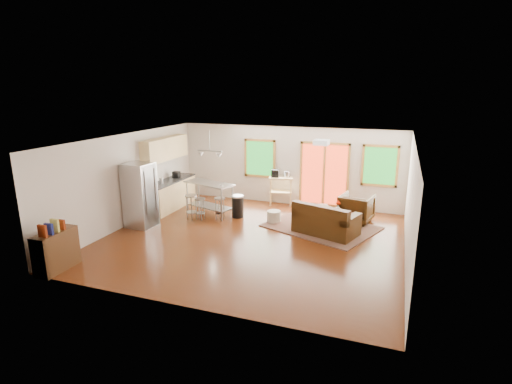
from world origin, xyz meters
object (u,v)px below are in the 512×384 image
(loveseat, at_px, (325,222))
(refrigerator, at_px, (140,195))
(armchair, at_px, (356,207))
(ottoman, at_px, (318,213))
(rug, at_px, (321,227))
(island, at_px, (209,193))
(kitchen_cart, at_px, (280,181))
(coffee_table, at_px, (341,213))

(loveseat, relative_size, refrigerator, 1.01)
(loveseat, xyz_separation_m, refrigerator, (-5.03, -1.10, 0.57))
(loveseat, relative_size, armchair, 2.02)
(ottoman, bearing_deg, armchair, 10.00)
(rug, bearing_deg, island, 179.92)
(loveseat, distance_m, armchair, 1.49)
(loveseat, bearing_deg, rug, 129.52)
(rug, bearing_deg, kitchen_cart, 134.27)
(armchair, distance_m, island, 4.43)
(armchair, height_order, refrigerator, refrigerator)
(ottoman, distance_m, island, 3.37)
(coffee_table, bearing_deg, armchair, 39.03)
(loveseat, height_order, coffee_table, loveseat)
(refrigerator, height_order, kitchen_cart, refrigerator)
(armchair, xyz_separation_m, island, (-4.35, -0.82, 0.24))
(ottoman, xyz_separation_m, kitchen_cart, (-1.53, 1.16, 0.61))
(coffee_table, distance_m, ottoman, 0.70)
(armchair, distance_m, kitchen_cart, 2.81)
(armchair, bearing_deg, loveseat, 75.13)
(loveseat, distance_m, ottoman, 1.22)
(rug, relative_size, refrigerator, 1.55)
(rug, height_order, armchair, armchair)
(rug, xyz_separation_m, loveseat, (0.20, -0.51, 0.33))
(armchair, height_order, kitchen_cart, kitchen_cart)
(armchair, relative_size, refrigerator, 0.50)
(coffee_table, xyz_separation_m, kitchen_cart, (-2.21, 1.30, 0.49))
(refrigerator, bearing_deg, loveseat, 14.38)
(loveseat, height_order, refrigerator, refrigerator)
(island, bearing_deg, loveseat, -7.92)
(armchair, xyz_separation_m, ottoman, (-1.08, -0.19, -0.25))
(armchair, bearing_deg, ottoman, 21.66)
(coffee_table, distance_m, armchair, 0.53)
(refrigerator, bearing_deg, armchair, 25.15)
(loveseat, distance_m, coffee_table, 1.04)
(refrigerator, distance_m, island, 2.11)
(loveseat, xyz_separation_m, kitchen_cart, (-1.95, 2.30, 0.47))
(ottoman, height_order, refrigerator, refrigerator)
(coffee_table, distance_m, island, 4.00)
(coffee_table, relative_size, island, 0.61)
(refrigerator, bearing_deg, ottoman, 27.91)
(refrigerator, bearing_deg, kitchen_cart, 49.85)
(rug, xyz_separation_m, kitchen_cart, (-1.75, 1.80, 0.80))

